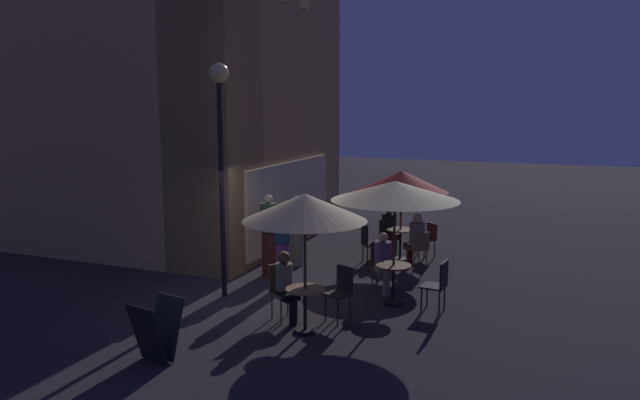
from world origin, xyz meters
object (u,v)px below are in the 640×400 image
object	(u,v)px
cafe_table_0	(400,239)
patio_umbrella_1	(395,191)
cafe_chair_0	(388,233)
patron_standing_5	(296,231)
menu_sandwich_board	(156,330)
cafe_chair_5	(382,265)
cafe_table_1	(393,277)
patron_seated_3	(286,282)
cafe_table_2	(305,302)
patron_seated_1	(416,237)
patio_umbrella_2	(305,208)
patron_seated_0	(390,227)
patron_standing_6	(282,246)
patio_umbrella_0	(402,182)
cafe_chair_4	(439,282)
street_lamp_near_corner	(220,125)
cafe_chair_7	(281,286)
patron_standing_4	(269,235)
cafe_chair_2	(419,246)
patron_seated_2	(383,259)
cafe_chair_6	(341,288)
cafe_chair_3	(429,236)

from	to	relation	value
cafe_table_0	patio_umbrella_1	world-z (taller)	patio_umbrella_1
cafe_chair_0	patron_standing_5	xyz separation A→B (m)	(-1.97, 1.67, 0.30)
menu_sandwich_board	cafe_chair_5	world-z (taller)	menu_sandwich_board
cafe_table_1	cafe_chair_5	size ratio (longest dim) A/B	0.88
patron_seated_3	patron_standing_5	world-z (taller)	patron_standing_5
cafe_table_2	patron_seated_1	distance (m)	4.66
patio_umbrella_2	patron_seated_0	size ratio (longest dim) A/B	1.93
cafe_table_2	patron_standing_6	distance (m)	2.48
patio_umbrella_0	cafe_chair_4	size ratio (longest dim) A/B	2.33
cafe_table_0	patron_seated_1	distance (m)	0.75
menu_sandwich_board	cafe_table_0	distance (m)	7.21
street_lamp_near_corner	cafe_chair_0	world-z (taller)	street_lamp_near_corner
cafe_chair_7	patron_standing_4	size ratio (longest dim) A/B	0.55
menu_sandwich_board	cafe_chair_5	distance (m)	5.03
patio_umbrella_1	cafe_chair_0	distance (m)	4.29
cafe_table_2	cafe_chair_2	xyz separation A→B (m)	(4.48, -0.92, 0.03)
patron_seated_0	patron_standing_5	world-z (taller)	patron_standing_5
cafe_chair_4	patron_seated_2	xyz separation A→B (m)	(0.73, 1.25, 0.12)
cafe_table_1	cafe_chair_0	distance (m)	3.96
cafe_table_0	patron_seated_0	bearing A→B (deg)	38.17
patron_standing_4	patron_seated_3	bearing A→B (deg)	145.57
menu_sandwich_board	patron_standing_5	distance (m)	5.62
cafe_chair_6	patron_seated_0	size ratio (longest dim) A/B	0.80
cafe_chair_2	cafe_chair_0	bearing A→B (deg)	-2.84
cafe_table_0	patio_umbrella_2	bearing A→B (deg)	176.28
cafe_chair_3	patron_seated_3	distance (m)	5.54
cafe_table_0	patron_seated_2	world-z (taller)	patron_seated_2
patron_seated_0	patron_seated_1	size ratio (longest dim) A/B	0.94
menu_sandwich_board	cafe_chair_2	xyz separation A→B (m)	(6.33, -2.52, 0.07)
street_lamp_near_corner	cafe_table_2	size ratio (longest dim) A/B	5.95
cafe_table_1	patio_umbrella_0	size ratio (longest dim) A/B	0.35
cafe_chair_0	patron_seated_3	bearing A→B (deg)	-42.08
cafe_table_1	cafe_chair_6	bearing A→B (deg)	151.73
cafe_chair_7	patron_standing_6	size ratio (longest dim) A/B	0.56
cafe_chair_2	cafe_chair_7	distance (m)	4.33
patio_umbrella_0	patio_umbrella_1	xyz separation A→B (m)	(-3.16, -0.67, 0.24)
cafe_table_0	patio_umbrella_2	size ratio (longest dim) A/B	0.33
cafe_table_0	cafe_chair_0	world-z (taller)	cafe_chair_0
street_lamp_near_corner	patron_standing_6	world-z (taller)	street_lamp_near_corner
cafe_chair_0	patron_standing_6	size ratio (longest dim) A/B	0.49
street_lamp_near_corner	patio_umbrella_0	world-z (taller)	street_lamp_near_corner
patio_umbrella_1	patron_standing_6	size ratio (longest dim) A/B	1.35
cafe_table_2	patron_seated_1	bearing A→B (deg)	-10.29
patio_umbrella_0	patio_umbrella_1	world-z (taller)	patio_umbrella_1
patron_seated_0	patron_standing_5	size ratio (longest dim) A/B	0.73
cafe_chair_4	patron_standing_4	world-z (taller)	patron_standing_4
patio_umbrella_2	patron_standing_4	world-z (taller)	patio_umbrella_2
cafe_table_2	cafe_chair_0	size ratio (longest dim) A/B	0.88
cafe_chair_5	cafe_chair_4	bearing A→B (deg)	26.59
patio_umbrella_2	patron_standing_5	size ratio (longest dim) A/B	1.41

